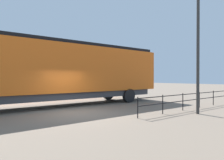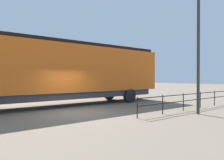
% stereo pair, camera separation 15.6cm
% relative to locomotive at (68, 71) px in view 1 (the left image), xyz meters
% --- Properties ---
extents(ground_plane, '(120.00, 120.00, 0.00)m').
position_rel_locomotive_xyz_m(ground_plane, '(3.16, -1.00, -2.46)').
color(ground_plane, '#756656').
extents(locomotive, '(3.04, 15.78, 4.42)m').
position_rel_locomotive_xyz_m(locomotive, '(0.00, 0.00, 0.00)').
color(locomotive, orange).
rests_on(locomotive, ground_plane).
extents(lamp_post, '(0.45, 0.45, 7.17)m').
position_rel_locomotive_xyz_m(lamp_post, '(7.46, 4.04, 2.18)').
color(lamp_post, '#2D2D2D').
rests_on(lamp_post, ground_plane).
extents(platform_fence, '(0.05, 9.56, 1.04)m').
position_rel_locomotive_xyz_m(platform_fence, '(6.31, 5.36, -1.78)').
color(platform_fence, black).
rests_on(platform_fence, ground_plane).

